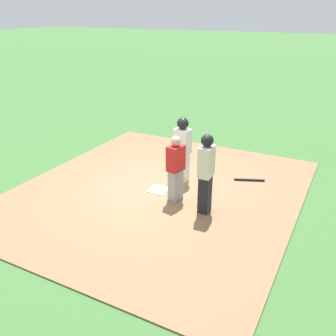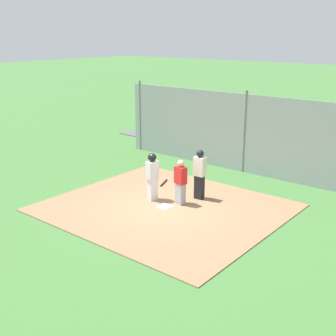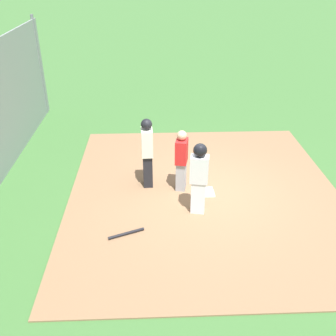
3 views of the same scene
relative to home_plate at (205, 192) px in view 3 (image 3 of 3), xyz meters
name	(u,v)px [view 3 (image 3 of 3)]	position (x,y,z in m)	size (l,w,h in m)	color
ground_plane	(205,193)	(0.00, 0.00, -0.04)	(140.00, 140.00, 0.00)	#3D6B33
dirt_infield	(205,193)	(0.00, 0.00, -0.03)	(7.20, 6.40, 0.03)	#896647
home_plate	(205,192)	(0.00, 0.00, 0.00)	(0.44, 0.44, 0.02)	white
catcher	(181,160)	(-0.21, -0.56, 0.77)	(0.43, 0.33, 1.52)	#9E9EA3
umpire	(147,152)	(-0.41, -1.35, 0.90)	(0.39, 0.28, 1.74)	black
runner	(199,174)	(0.77, -0.26, 0.93)	(0.33, 0.42, 1.65)	silver
baseball_bat	(126,234)	(1.53, -1.79, 0.02)	(0.06, 0.06, 0.76)	black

